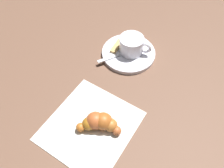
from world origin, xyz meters
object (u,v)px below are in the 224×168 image
at_px(saucer, 128,53).
at_px(sugar_packet, 117,45).
at_px(espresso_cup, 132,45).
at_px(croissant, 99,122).
at_px(teaspoon, 128,52).
at_px(napkin, 91,126).

bearing_deg(saucer, sugar_packet, 84.59).
bearing_deg(espresso_cup, croissant, -169.52).
bearing_deg(sugar_packet, teaspoon, 75.75).
xyz_separation_m(sugar_packet, croissant, (-0.23, -0.09, 0.01)).
xyz_separation_m(saucer, sugar_packet, (0.00, 0.04, 0.01)).
bearing_deg(napkin, croissant, -60.21).
bearing_deg(napkin, teaspoon, 8.28).
distance_m(espresso_cup, sugar_packet, 0.05).
xyz_separation_m(espresso_cup, sugar_packet, (-0.00, 0.04, -0.02)).
relative_size(napkin, croissant, 1.99).
xyz_separation_m(teaspoon, croissant, (-0.22, -0.05, 0.01)).
relative_size(teaspoon, sugar_packet, 1.91).
bearing_deg(teaspoon, sugar_packet, 79.07).
relative_size(sugar_packet, croissant, 0.64).
bearing_deg(espresso_cup, teaspoon, 145.04).
bearing_deg(saucer, croissant, -167.94).
relative_size(teaspoon, croissant, 1.22).
bearing_deg(croissant, espresso_cup, 10.48).
relative_size(saucer, teaspoon, 1.25).
bearing_deg(teaspoon, croissant, -167.50).
height_order(saucer, napkin, saucer).
bearing_deg(croissant, saucer, 12.06).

